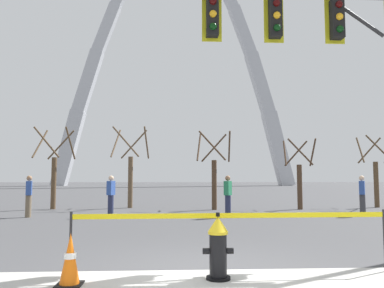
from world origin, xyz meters
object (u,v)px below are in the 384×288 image
object	(u,v)px
monument_arch	(175,74)
traffic_cone_by_hydrant	(70,260)
pedestrian_standing_center	(29,196)
pedestrian_near_trees	(111,196)
traffic_signal_gantry	(356,47)
pedestrian_walking_right	(228,196)
fire_hydrant	(218,248)
pedestrian_walking_left	(362,195)

from	to	relation	value
monument_arch	traffic_cone_by_hydrant	bearing A→B (deg)	-91.71
pedestrian_standing_center	pedestrian_near_trees	xyz separation A→B (m)	(3.12, -0.06, 0.00)
traffic_signal_gantry	pedestrian_near_trees	world-z (taller)	traffic_signal_gantry
monument_arch	pedestrian_walking_right	bearing A→B (deg)	-88.41
fire_hydrant	pedestrian_near_trees	xyz separation A→B (m)	(-3.03, 9.36, 0.35)
traffic_signal_gantry	pedestrian_standing_center	world-z (taller)	traffic_signal_gantry
pedestrian_near_trees	traffic_signal_gantry	bearing A→B (deg)	-47.44
monument_arch	pedestrian_near_trees	bearing A→B (deg)	-92.91
pedestrian_standing_center	pedestrian_walking_right	bearing A→B (deg)	-3.45
pedestrian_walking_right	pedestrian_walking_left	bearing A→B (deg)	3.54
traffic_cone_by_hydrant	pedestrian_standing_center	world-z (taller)	pedestrian_standing_center
pedestrian_walking_right	fire_hydrant	bearing A→B (deg)	-99.21
traffic_signal_gantry	pedestrian_near_trees	distance (m)	10.17
monument_arch	pedestrian_near_trees	world-z (taller)	monument_arch
traffic_cone_by_hydrant	monument_arch	size ratio (longest dim) A/B	0.01
fire_hydrant	pedestrian_walking_right	bearing A→B (deg)	80.79
traffic_signal_gantry	pedestrian_walking_right	size ratio (longest dim) A/B	4.92
traffic_signal_gantry	fire_hydrant	bearing A→B (deg)	-145.39
pedestrian_standing_center	pedestrian_walking_right	size ratio (longest dim) A/B	1.00
pedestrian_walking_left	pedestrian_standing_center	distance (m)	13.03
traffic_cone_by_hydrant	pedestrian_walking_left	size ratio (longest dim) A/B	0.46
traffic_cone_by_hydrant	pedestrian_walking_right	xyz separation A→B (m)	(3.58, 9.16, 0.46)
pedestrian_standing_center	monument_arch	bearing A→B (deg)	83.96
fire_hydrant	pedestrian_near_trees	size ratio (longest dim) A/B	0.62
traffic_signal_gantry	monument_arch	xyz separation A→B (m)	(-3.55, 63.92, 16.68)
pedestrian_walking_left	pedestrian_near_trees	world-z (taller)	same
traffic_cone_by_hydrant	pedestrian_near_trees	size ratio (longest dim) A/B	0.46
traffic_cone_by_hydrant	monument_arch	distance (m)	69.66
traffic_signal_gantry	pedestrian_walking_right	bearing A→B (deg)	106.45
traffic_signal_gantry	pedestrian_walking_right	world-z (taller)	traffic_signal_gantry
fire_hydrant	monument_arch	xyz separation A→B (m)	(-0.14, 66.27, 20.61)
pedestrian_standing_center	pedestrian_walking_right	distance (m)	7.62
fire_hydrant	pedestrian_walking_left	size ratio (longest dim) A/B	0.62
pedestrian_walking_right	pedestrian_standing_center	bearing A→B (deg)	176.55
pedestrian_walking_left	pedestrian_near_trees	xyz separation A→B (m)	(-9.91, 0.07, 0.00)
monument_arch	pedestrian_walking_left	size ratio (longest dim) A/B	30.63
traffic_cone_by_hydrant	pedestrian_walking_left	bearing A→B (deg)	46.54
monument_arch	pedestrian_standing_center	xyz separation A→B (m)	(-6.02, -56.86, -20.26)
pedestrian_standing_center	traffic_cone_by_hydrant	bearing A→B (deg)	-67.24
traffic_signal_gantry	monument_arch	world-z (taller)	monument_arch
traffic_cone_by_hydrant	pedestrian_near_trees	world-z (taller)	pedestrian_near_trees
fire_hydrant	monument_arch	bearing A→B (deg)	90.12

